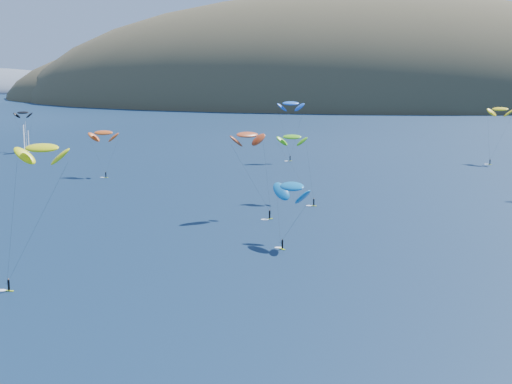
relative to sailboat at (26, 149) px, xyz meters
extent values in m
ellipsoid|color=#3D3526|center=(124.49, 360.29, -13.59)|extent=(600.00, 300.00, 210.00)
ellipsoid|color=#3D3526|center=(-35.51, 390.29, -8.19)|extent=(340.00, 240.00, 120.00)
ellipsoid|color=slate|center=(-235.51, 520.29, -3.63)|extent=(240.00, 180.00, 44.00)
cube|color=white|center=(0.00, -0.02, -0.59)|extent=(5.08, 8.79, 1.02)
cylinder|color=white|center=(0.00, 0.55, 5.38)|extent=(0.16, 0.16, 11.94)
cube|color=#AECD16|center=(53.98, -55.37, -0.95)|extent=(1.43, 0.42, 0.08)
cylinder|color=black|center=(53.98, -55.37, -0.05)|extent=(0.33, 0.33, 1.52)
sphere|color=#8C6047|center=(53.98, -55.37, 0.83)|extent=(0.26, 0.26, 0.26)
ellipsoid|color=#E75619|center=(51.73, -50.07, 12.64)|extent=(9.54, 4.49, 5.31)
cube|color=#AECD16|center=(77.96, -164.19, -0.95)|extent=(1.56, 0.49, 0.09)
cylinder|color=black|center=(77.96, -164.19, 0.02)|extent=(0.36, 0.36, 1.65)
sphere|color=#8C6047|center=(77.96, -164.19, 0.98)|extent=(0.28, 0.28, 0.28)
ellipsoid|color=#FAFF13|center=(81.10, -156.08, 21.40)|extent=(9.31, 4.55, 5.13)
cube|color=#AECD16|center=(121.95, -89.41, -0.95)|extent=(1.54, 0.51, 0.08)
cylinder|color=black|center=(121.95, -89.41, 0.01)|extent=(0.36, 0.36, 1.63)
sphere|color=#8C6047|center=(121.95, -89.41, 0.96)|extent=(0.27, 0.27, 0.27)
ellipsoid|color=#61D61D|center=(115.37, -80.80, 15.67)|extent=(7.86, 3.94, 4.30)
cube|color=#AECD16|center=(107.61, -10.12, -0.95)|extent=(1.63, 0.88, 0.09)
cylinder|color=black|center=(107.61, -10.12, 0.04)|extent=(0.37, 0.37, 1.67)
sphere|color=#8C6047|center=(107.61, -10.12, 1.01)|extent=(0.28, 0.28, 0.28)
ellipsoid|color=blue|center=(107.47, -7.79, 19.92)|extent=(10.25, 6.87, 5.24)
cube|color=#AECD16|center=(118.79, -132.08, -0.95)|extent=(1.38, 1.45, 0.09)
cylinder|color=black|center=(118.79, -132.08, 0.03)|extent=(0.36, 0.36, 1.66)
sphere|color=#8C6047|center=(118.79, -132.08, 1.00)|extent=(0.28, 0.28, 0.28)
ellipsoid|color=#0A71BB|center=(119.96, -125.98, 10.58)|extent=(10.65, 11.01, 5.84)
cube|color=#AECD16|center=(112.79, -105.93, -0.94)|extent=(1.57, 1.43, 0.09)
cylinder|color=black|center=(112.79, -105.93, 0.09)|extent=(0.39, 0.39, 1.76)
sphere|color=#8C6047|center=(112.79, -105.93, 1.12)|extent=(0.30, 0.30, 0.30)
ellipsoid|color=#C3461E|center=(106.69, -100.69, 18.19)|extent=(9.48, 8.91, 4.97)
cube|color=#AECD16|center=(178.50, -8.13, -0.95)|extent=(1.54, 1.13, 0.08)
cylinder|color=black|center=(178.50, -8.13, 0.01)|extent=(0.36, 0.36, 1.62)
sphere|color=#8C6047|center=(178.50, -8.13, 0.95)|extent=(0.27, 0.27, 0.27)
ellipsoid|color=yellow|center=(182.29, -0.11, 18.09)|extent=(9.74, 7.93, 4.94)
cube|color=#AECD16|center=(0.07, 2.38, -0.95)|extent=(1.44, 0.78, 0.08)
cylinder|color=black|center=(0.07, 2.38, -0.09)|extent=(0.32, 0.32, 1.47)
sphere|color=#8C6047|center=(0.07, 2.38, 0.77)|extent=(0.25, 0.25, 0.25)
ellipsoid|color=black|center=(-3.12, 5.21, 14.33)|extent=(7.85, 5.28, 4.01)
camera|label=1|loc=(134.07, -267.18, 36.10)|focal=50.00mm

